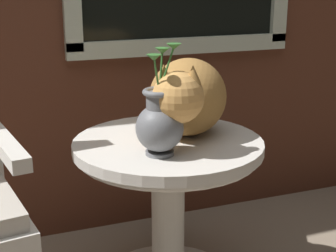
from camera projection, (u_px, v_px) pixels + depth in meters
wicker_side_table at (168, 190)px, 1.75m from camera, size 0.64×0.64×0.57m
cat at (187, 97)px, 1.71m from camera, size 0.41×0.58×0.28m
pewter_vase_with_ivy at (160, 122)px, 1.54m from camera, size 0.15×0.15×0.34m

